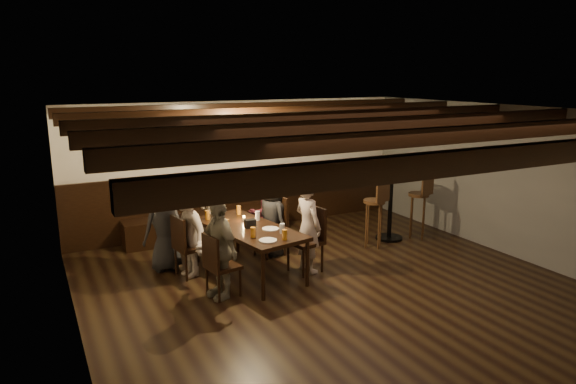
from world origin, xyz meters
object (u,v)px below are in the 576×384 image
chair_left_near (190,257)px  person_right_far (308,226)px  chair_left_far (222,277)px  bar_stool_left (374,222)px  dining_table (248,231)px  chair_right_far (306,252)px  person_right_near (272,217)px  high_top_table (391,198)px  person_bench_right (264,212)px  person_left_far (219,249)px  person_bench_centre (212,215)px  person_bench_left (164,228)px  bar_stool_right (418,214)px  person_left_near (187,231)px  chair_right_near (271,237)px

chair_left_near → person_right_far: person_right_far is taller
chair_left_far → bar_stool_left: size_ratio=0.75×
chair_left_near → bar_stool_left: (3.14, -0.17, 0.15)m
dining_table → chair_right_far: chair_right_far is taller
person_right_near → high_top_table: (2.19, -0.23, 0.13)m
person_bench_right → person_right_near: size_ratio=0.95×
person_left_far → high_top_table: size_ratio=1.17×
chair_left_near → person_left_far: 0.98m
person_bench_centre → person_bench_left: bearing=9.5°
dining_table → high_top_table: bearing=-3.6°
dining_table → bar_stool_right: 3.36m
person_left_far → high_top_table: bearing=94.3°
chair_left_near → high_top_table: size_ratio=0.80×
person_left_far → person_right_far: bearing=90.0°
person_left_near → person_left_far: person_left_near is taller
person_bench_left → bar_stool_right: size_ratio=1.11×
dining_table → bar_stool_left: (2.35, 0.14, -0.23)m
person_bench_left → person_right_far: size_ratio=0.93×
person_bench_right → bar_stool_right: bearing=151.4°
person_bench_centre → bar_stool_left: person_bench_centre is taller
dining_table → chair_right_near: size_ratio=2.13×
chair_right_near → high_top_table: (2.22, -0.22, 0.46)m
dining_table → person_bench_centre: bearing=90.0°
chair_left_near → chair_left_far: 0.90m
person_right_near → bar_stool_right: 2.73m
chair_left_near → person_right_far: bearing=58.5°
chair_left_far → bar_stool_right: 4.05m
bar_stool_right → high_top_table: bearing=148.9°
chair_right_near → bar_stool_right: size_ratio=0.82×
chair_right_far → bar_stool_left: 1.63m
chair_right_far → person_bench_right: person_bench_right is taller
chair_right_near → bar_stool_left: bar_stool_left is taller
bar_stool_left → bar_stool_right: (1.00, 0.05, 0.00)m
dining_table → person_left_near: person_left_near is taller
chair_left_far → person_bench_centre: person_bench_centre is taller
chair_left_far → person_right_far: 1.53m
person_bench_centre → person_left_far: 1.68m
chair_right_near → person_left_near: bearing=90.0°
person_left_far → chair_left_far: bearing=90.0°
person_bench_left → person_right_far: (1.87, -1.02, 0.05)m
chair_left_near → person_right_near: 1.51m
chair_left_near → chair_right_near: 1.44m
chair_right_near → person_bench_centre: person_bench_centre is taller
person_right_near → bar_stool_left: person_right_near is taller
chair_right_far → person_bench_right: size_ratio=0.82×
person_bench_left → person_bench_centre: (0.86, 0.31, 0.01)m
person_bench_left → person_bench_right: person_bench_left is taller
chair_left_far → person_bench_left: size_ratio=0.67×
chair_right_near → person_right_far: person_right_far is taller
bar_stool_right → person_left_near: bearing=164.7°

